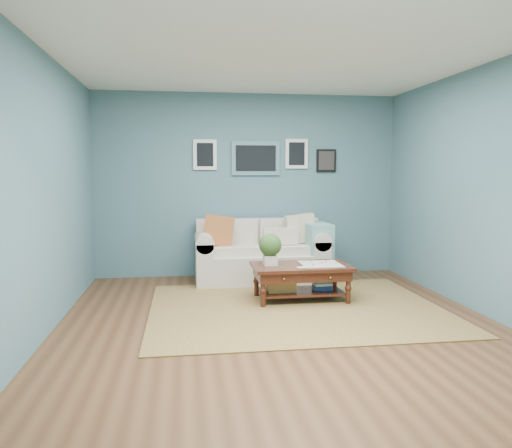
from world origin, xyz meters
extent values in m
plane|color=brown|center=(0.00, 0.00, 0.00)|extent=(5.00, 5.00, 0.00)
plane|color=white|center=(0.00, 0.00, 2.70)|extent=(5.00, 5.00, 0.00)
cube|color=slate|center=(0.00, 2.50, 1.35)|extent=(4.50, 0.02, 2.70)
cube|color=slate|center=(0.00, -2.50, 1.35)|extent=(4.50, 0.02, 2.70)
cube|color=slate|center=(-2.25, 0.00, 1.35)|extent=(0.02, 5.00, 2.70)
cube|color=slate|center=(2.25, 0.00, 1.35)|extent=(0.02, 5.00, 2.70)
cube|color=slate|center=(0.11, 2.48, 1.75)|extent=(0.72, 0.03, 0.50)
cube|color=black|center=(0.11, 2.46, 1.75)|extent=(0.60, 0.01, 0.38)
cube|color=white|center=(-0.64, 2.48, 1.80)|extent=(0.34, 0.03, 0.44)
cube|color=white|center=(0.73, 2.48, 1.82)|extent=(0.34, 0.03, 0.44)
cube|color=black|center=(1.19, 2.48, 1.72)|extent=(0.30, 0.03, 0.34)
cube|color=brown|center=(0.29, 0.51, 0.01)|extent=(3.28, 2.62, 0.01)
cube|color=beige|center=(0.11, 1.99, 0.20)|extent=(1.37, 0.85, 0.40)
cube|color=beige|center=(0.11, 2.32, 0.64)|extent=(1.79, 0.21, 0.46)
cube|color=beige|center=(-0.69, 1.99, 0.30)|extent=(0.23, 0.85, 0.60)
cube|color=beige|center=(0.91, 1.99, 0.30)|extent=(0.23, 0.85, 0.60)
cylinder|color=beige|center=(-0.69, 1.99, 0.60)|extent=(0.25, 0.85, 0.25)
cylinder|color=beige|center=(0.91, 1.99, 0.60)|extent=(0.25, 0.85, 0.25)
cube|color=beige|center=(-0.26, 1.93, 0.47)|extent=(0.69, 0.54, 0.13)
cube|color=beige|center=(0.48, 1.93, 0.47)|extent=(0.69, 0.54, 0.13)
cube|color=beige|center=(-0.26, 2.20, 0.70)|extent=(0.69, 0.12, 0.35)
cube|color=beige|center=(0.48, 2.20, 0.70)|extent=(0.69, 0.12, 0.35)
cube|color=#C94E27|center=(-0.49, 1.94, 0.74)|extent=(0.46, 0.17, 0.46)
cube|color=beige|center=(0.69, 2.01, 0.74)|extent=(0.45, 0.17, 0.44)
cube|color=beige|center=(0.38, 1.89, 0.65)|extent=(0.48, 0.12, 0.23)
cube|color=#76B2B2|center=(0.91, 1.87, 0.44)|extent=(0.33, 0.53, 0.77)
cube|color=black|center=(0.43, 0.86, 0.42)|extent=(1.17, 0.68, 0.04)
cube|color=black|center=(0.43, 0.86, 0.34)|extent=(1.09, 0.60, 0.12)
cube|color=black|center=(0.43, 0.86, 0.11)|extent=(0.99, 0.51, 0.02)
sphere|color=gold|center=(0.16, 0.55, 0.34)|extent=(0.03, 0.03, 0.03)
sphere|color=gold|center=(0.70, 0.55, 0.34)|extent=(0.03, 0.03, 0.03)
cylinder|color=black|center=(-0.07, 0.60, 0.20)|extent=(0.06, 0.06, 0.40)
cylinder|color=black|center=(0.94, 0.60, 0.20)|extent=(0.06, 0.06, 0.40)
cylinder|color=black|center=(-0.07, 1.12, 0.20)|extent=(0.06, 0.06, 0.40)
cylinder|color=black|center=(0.94, 1.13, 0.20)|extent=(0.06, 0.06, 0.40)
cube|color=silver|center=(0.06, 0.91, 0.50)|extent=(0.16, 0.16, 0.12)
sphere|color=#254A1C|center=(0.06, 0.91, 0.68)|extent=(0.27, 0.27, 0.27)
cube|color=beige|center=(0.67, 0.86, 0.44)|extent=(0.47, 0.47, 0.01)
cube|color=#A18344|center=(0.19, 0.86, 0.22)|extent=(0.33, 0.23, 0.19)
cube|color=navy|center=(0.70, 0.88, 0.18)|extent=(0.23, 0.18, 0.11)
camera|label=1|loc=(-0.95, -4.91, 1.55)|focal=35.00mm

